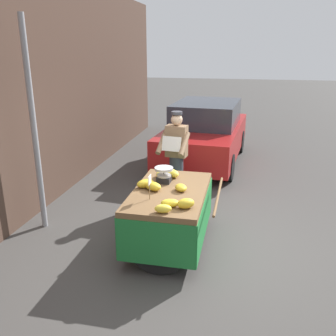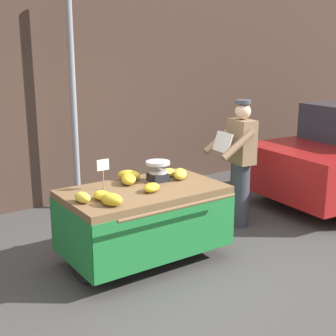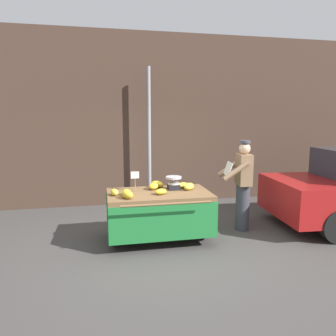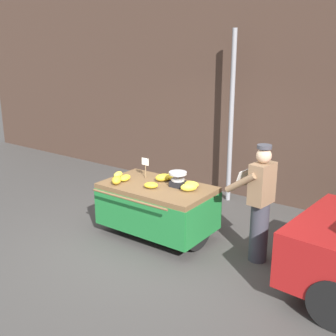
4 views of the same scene
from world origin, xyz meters
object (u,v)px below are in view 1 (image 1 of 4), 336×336
at_px(banana_bunch_1, 145,183).
at_px(banana_bunch_5, 181,188).
at_px(street_pole, 34,129).
at_px(vendor_person, 176,157).
at_px(weighing_scale, 164,175).
at_px(banana_bunch_3, 163,209).
at_px(price_sign, 150,182).
at_px(banana_bunch_4, 170,203).
at_px(banana_cart, 170,205).
at_px(parked_car, 205,133).
at_px(banana_bunch_7, 153,186).
at_px(banana_bunch_2, 172,173).
at_px(banana_bunch_0, 186,203).
at_px(banana_bunch_6, 161,175).

distance_m(banana_bunch_1, banana_bunch_5, 0.53).
bearing_deg(street_pole, vendor_person, -52.12).
xyz_separation_m(weighing_scale, banana_bunch_3, (-1.05, -0.22, -0.06)).
relative_size(price_sign, banana_bunch_5, 1.55).
xyz_separation_m(banana_bunch_1, banana_bunch_4, (-0.59, -0.49, -0.01)).
xyz_separation_m(banana_bunch_3, banana_bunch_4, (0.20, -0.05, -0.00)).
height_order(banana_cart, parked_car, parked_car).
height_order(banana_bunch_4, banana_bunch_7, banana_bunch_7).
relative_size(banana_cart, banana_bunch_7, 6.71).
relative_size(banana_bunch_2, parked_car, 0.06).
height_order(price_sign, banana_bunch_7, price_sign).
bearing_deg(banana_cart, banana_bunch_5, -88.57).
height_order(weighing_scale, banana_bunch_7, weighing_scale).
bearing_deg(banana_bunch_4, banana_bunch_5, -3.99).
bearing_deg(banana_bunch_0, price_sign, 71.19).
xyz_separation_m(weighing_scale, banana_bunch_7, (-0.35, 0.08, -0.06)).
xyz_separation_m(banana_bunch_4, parked_car, (4.83, 0.10, -0.17)).
height_order(weighing_scale, banana_bunch_1, weighing_scale).
xyz_separation_m(banana_bunch_2, banana_bunch_7, (-0.60, 0.16, -0.00)).
xyz_separation_m(banana_bunch_3, banana_bunch_6, (1.24, 0.31, -0.00)).
relative_size(weighing_scale, banana_bunch_5, 1.28).
bearing_deg(banana_bunch_1, parked_car, -5.25).
height_order(banana_bunch_2, banana_bunch_4, banana_bunch_2).
relative_size(price_sign, banana_bunch_3, 1.61).
relative_size(street_pole, banana_bunch_0, 14.37).
bearing_deg(banana_bunch_1, banana_bunch_3, -150.76).
relative_size(street_pole, banana_bunch_1, 11.94).
bearing_deg(banana_bunch_6, banana_bunch_4, -160.95).
relative_size(banana_bunch_1, parked_car, 0.07).
relative_size(price_sign, banana_bunch_6, 1.44).
distance_m(banana_bunch_0, banana_bunch_5, 0.59).
distance_m(banana_cart, banana_bunch_2, 0.63).
bearing_deg(banana_bunch_1, banana_cart, -94.61).
height_order(banana_bunch_0, banana_bunch_1, banana_bunch_0).
bearing_deg(banana_bunch_7, street_pole, 84.01).
xyz_separation_m(price_sign, banana_bunch_0, (-0.18, -0.52, -0.18)).
bearing_deg(banana_bunch_0, vendor_person, 13.85).
height_order(banana_bunch_5, banana_bunch_6, banana_bunch_6).
xyz_separation_m(banana_bunch_0, banana_bunch_5, (0.57, 0.16, -0.02)).
bearing_deg(banana_bunch_1, price_sign, -157.14).
relative_size(price_sign, banana_bunch_7, 1.29).
xyz_separation_m(weighing_scale, banana_bunch_4, (-0.85, -0.27, -0.07)).
bearing_deg(vendor_person, banana_bunch_0, -166.15).
height_order(banana_bunch_4, banana_bunch_6, same).
relative_size(banana_bunch_4, vendor_person, 0.14).
bearing_deg(banana_bunch_4, banana_bunch_0, -91.02).
relative_size(banana_bunch_2, banana_bunch_4, 1.07).
height_order(weighing_scale, parked_car, parked_car).
xyz_separation_m(weighing_scale, banana_bunch_5, (-0.29, -0.31, -0.07)).
xyz_separation_m(banana_bunch_1, vendor_person, (1.61, -0.15, -0.05)).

